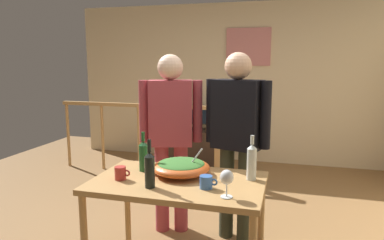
{
  "coord_description": "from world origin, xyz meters",
  "views": [
    {
      "loc": [
        0.91,
        -2.9,
        1.62
      ],
      "look_at": [
        0.17,
        -0.22,
        1.15
      ],
      "focal_mm": 33.19,
      "sensor_mm": 36.0,
      "label": 1
    }
  ],
  "objects_px": {
    "tv_console": "(198,146)",
    "serving_table": "(178,191)",
    "stair_railing": "(168,130)",
    "mug_blue": "(206,182)",
    "person_standing_left": "(171,129)",
    "mug_red": "(121,173)",
    "framed_picture": "(248,47)",
    "salad_bowl": "(181,167)",
    "wine_bottle_green": "(143,155)",
    "wine_glass": "(227,178)",
    "wine_bottle_clear": "(252,161)",
    "wine_bottle_dark": "(150,169)",
    "flat_screen_tv": "(197,115)",
    "person_standing_right": "(237,131)"
  },
  "relations": [
    {
      "from": "salad_bowl",
      "to": "tv_console",
      "type": "bearing_deg",
      "value": 102.28
    },
    {
      "from": "stair_railing",
      "to": "mug_blue",
      "type": "xyz_separation_m",
      "value": [
        1.14,
        -2.44,
        0.17
      ]
    },
    {
      "from": "wine_bottle_clear",
      "to": "mug_blue",
      "type": "bearing_deg",
      "value": -136.35
    },
    {
      "from": "salad_bowl",
      "to": "wine_bottle_green",
      "type": "height_order",
      "value": "wine_bottle_green"
    },
    {
      "from": "framed_picture",
      "to": "stair_railing",
      "type": "distance_m",
      "value": 1.84
    },
    {
      "from": "framed_picture",
      "to": "wine_bottle_green",
      "type": "bearing_deg",
      "value": -97.16
    },
    {
      "from": "wine_bottle_dark",
      "to": "wine_bottle_clear",
      "type": "relative_size",
      "value": 1.02
    },
    {
      "from": "flat_screen_tv",
      "to": "salad_bowl",
      "type": "height_order",
      "value": "salad_bowl"
    },
    {
      "from": "wine_glass",
      "to": "wine_bottle_green",
      "type": "relative_size",
      "value": 0.58
    },
    {
      "from": "mug_blue",
      "to": "person_standing_right",
      "type": "height_order",
      "value": "person_standing_right"
    },
    {
      "from": "flat_screen_tv",
      "to": "wine_bottle_clear",
      "type": "xyz_separation_m",
      "value": [
        1.16,
        -2.88,
        0.14
      ]
    },
    {
      "from": "person_standing_left",
      "to": "person_standing_right",
      "type": "height_order",
      "value": "person_standing_right"
    },
    {
      "from": "salad_bowl",
      "to": "wine_bottle_clear",
      "type": "distance_m",
      "value": 0.52
    },
    {
      "from": "tv_console",
      "to": "wine_bottle_clear",
      "type": "height_order",
      "value": "wine_bottle_clear"
    },
    {
      "from": "framed_picture",
      "to": "serving_table",
      "type": "height_order",
      "value": "framed_picture"
    },
    {
      "from": "wine_bottle_dark",
      "to": "wine_bottle_green",
      "type": "distance_m",
      "value": 0.38
    },
    {
      "from": "wine_glass",
      "to": "wine_bottle_dark",
      "type": "xyz_separation_m",
      "value": [
        -0.53,
        0.04,
        0.01
      ]
    },
    {
      "from": "wine_bottle_dark",
      "to": "wine_bottle_green",
      "type": "bearing_deg",
      "value": 119.57
    },
    {
      "from": "tv_console",
      "to": "flat_screen_tv",
      "type": "xyz_separation_m",
      "value": [
        0.0,
        -0.03,
        0.51
      ]
    },
    {
      "from": "framed_picture",
      "to": "salad_bowl",
      "type": "distance_m",
      "value": 3.38
    },
    {
      "from": "serving_table",
      "to": "mug_blue",
      "type": "distance_m",
      "value": 0.29
    },
    {
      "from": "stair_railing",
      "to": "mug_blue",
      "type": "height_order",
      "value": "stair_railing"
    },
    {
      "from": "salad_bowl",
      "to": "serving_table",
      "type": "bearing_deg",
      "value": -83.5
    },
    {
      "from": "salad_bowl",
      "to": "person_standing_right",
      "type": "height_order",
      "value": "person_standing_right"
    },
    {
      "from": "tv_console",
      "to": "serving_table",
      "type": "relative_size",
      "value": 0.74
    },
    {
      "from": "salad_bowl",
      "to": "mug_blue",
      "type": "xyz_separation_m",
      "value": [
        0.25,
        -0.23,
        -0.02
      ]
    },
    {
      "from": "stair_railing",
      "to": "flat_screen_tv",
      "type": "bearing_deg",
      "value": 70.25
    },
    {
      "from": "person_standing_left",
      "to": "wine_bottle_clear",
      "type": "bearing_deg",
      "value": 127.98
    },
    {
      "from": "salad_bowl",
      "to": "person_standing_left",
      "type": "height_order",
      "value": "person_standing_left"
    },
    {
      "from": "wine_bottle_green",
      "to": "salad_bowl",
      "type": "bearing_deg",
      "value": -2.19
    },
    {
      "from": "wine_bottle_clear",
      "to": "wine_glass",
      "type": "bearing_deg",
      "value": -106.51
    },
    {
      "from": "stair_railing",
      "to": "wine_bottle_clear",
      "type": "relative_size",
      "value": 7.59
    },
    {
      "from": "framed_picture",
      "to": "person_standing_left",
      "type": "xyz_separation_m",
      "value": [
        -0.39,
        -2.61,
        -0.84
      ]
    },
    {
      "from": "framed_picture",
      "to": "tv_console",
      "type": "distance_m",
      "value": 1.76
    },
    {
      "from": "person_standing_left",
      "to": "mug_red",
      "type": "bearing_deg",
      "value": 67.91
    },
    {
      "from": "wine_bottle_clear",
      "to": "flat_screen_tv",
      "type": "bearing_deg",
      "value": 111.85
    },
    {
      "from": "serving_table",
      "to": "wine_bottle_dark",
      "type": "xyz_separation_m",
      "value": [
        -0.14,
        -0.19,
        0.22
      ]
    },
    {
      "from": "serving_table",
      "to": "mug_red",
      "type": "distance_m",
      "value": 0.43
    },
    {
      "from": "wine_bottle_green",
      "to": "person_standing_right",
      "type": "distance_m",
      "value": 0.88
    },
    {
      "from": "wine_bottle_green",
      "to": "person_standing_right",
      "type": "bearing_deg",
      "value": 44.09
    },
    {
      "from": "wine_bottle_clear",
      "to": "salad_bowl",
      "type": "bearing_deg",
      "value": -176.96
    },
    {
      "from": "tv_console",
      "to": "mug_blue",
      "type": "height_order",
      "value": "mug_blue"
    },
    {
      "from": "stair_railing",
      "to": "wine_bottle_green",
      "type": "bearing_deg",
      "value": -75.16
    },
    {
      "from": "tv_console",
      "to": "wine_bottle_dark",
      "type": "relative_size",
      "value": 2.73
    },
    {
      "from": "stair_railing",
      "to": "person_standing_right",
      "type": "bearing_deg",
      "value": -52.72
    },
    {
      "from": "framed_picture",
      "to": "mug_blue",
      "type": "height_order",
      "value": "framed_picture"
    },
    {
      "from": "mug_red",
      "to": "wine_bottle_clear",
      "type": "bearing_deg",
      "value": 15.43
    },
    {
      "from": "tv_console",
      "to": "wine_bottle_clear",
      "type": "bearing_deg",
      "value": -68.36
    },
    {
      "from": "tv_console",
      "to": "person_standing_right",
      "type": "relative_size",
      "value": 0.53
    },
    {
      "from": "tv_console",
      "to": "serving_table",
      "type": "distance_m",
      "value": 3.16
    }
  ]
}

